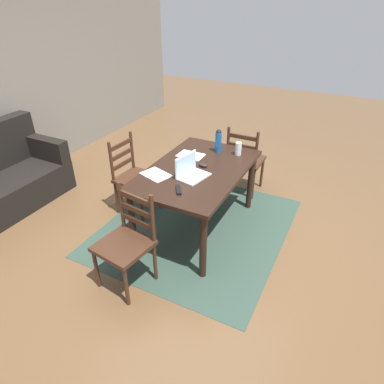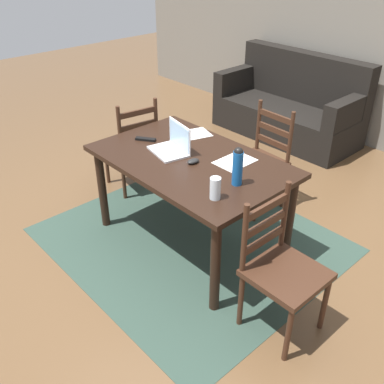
{
  "view_description": "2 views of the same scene",
  "coord_description": "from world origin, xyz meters",
  "px_view_note": "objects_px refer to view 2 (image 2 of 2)",
  "views": [
    {
      "loc": [
        -2.9,
        -1.42,
        2.42
      ],
      "look_at": [
        -0.02,
        0.05,
        0.48
      ],
      "focal_mm": 31.59,
      "sensor_mm": 36.0,
      "label": 1
    },
    {
      "loc": [
        2.2,
        -2.0,
        2.28
      ],
      "look_at": [
        0.06,
        -0.04,
        0.52
      ],
      "focal_mm": 40.72,
      "sensor_mm": 36.0,
      "label": 2
    }
  ],
  "objects_px": {
    "dining_table": "(191,170)",
    "chair_far_head": "(260,161)",
    "tv_remote": "(146,139)",
    "drinking_glass": "(215,188)",
    "computer_mouse": "(193,161)",
    "chair_right_near": "(282,269)",
    "chair_left_far": "(132,145)",
    "water_bottle": "(238,166)",
    "laptop": "(173,145)",
    "couch": "(290,107)"
  },
  "relations": [
    {
      "from": "chair_far_head",
      "to": "tv_remote",
      "type": "distance_m",
      "value": 1.08
    },
    {
      "from": "chair_right_near",
      "to": "computer_mouse",
      "type": "relative_size",
      "value": 9.5
    },
    {
      "from": "dining_table",
      "to": "chair_far_head",
      "type": "distance_m",
      "value": 0.88
    },
    {
      "from": "laptop",
      "to": "chair_left_far",
      "type": "bearing_deg",
      "value": 166.99
    },
    {
      "from": "tv_remote",
      "to": "water_bottle",
      "type": "bearing_deg",
      "value": -122.41
    },
    {
      "from": "chair_left_far",
      "to": "tv_remote",
      "type": "bearing_deg",
      "value": -23.08
    },
    {
      "from": "drinking_glass",
      "to": "computer_mouse",
      "type": "height_order",
      "value": "drinking_glass"
    },
    {
      "from": "chair_far_head",
      "to": "laptop",
      "type": "xyz_separation_m",
      "value": [
        -0.19,
        -0.87,
        0.37
      ]
    },
    {
      "from": "dining_table",
      "to": "laptop",
      "type": "xyz_separation_m",
      "value": [
        -0.19,
        -0.01,
        0.15
      ]
    },
    {
      "from": "drinking_glass",
      "to": "tv_remote",
      "type": "bearing_deg",
      "value": 168.0
    },
    {
      "from": "chair_left_far",
      "to": "water_bottle",
      "type": "height_order",
      "value": "water_bottle"
    },
    {
      "from": "couch",
      "to": "chair_left_far",
      "type": "bearing_deg",
      "value": -96.01
    },
    {
      "from": "tv_remote",
      "to": "chair_left_far",
      "type": "bearing_deg",
      "value": 33.26
    },
    {
      "from": "couch",
      "to": "water_bottle",
      "type": "xyz_separation_m",
      "value": [
        1.32,
        -2.47,
        0.56
      ]
    },
    {
      "from": "chair_left_far",
      "to": "laptop",
      "type": "bearing_deg",
      "value": -13.01
    },
    {
      "from": "chair_left_far",
      "to": "computer_mouse",
      "type": "bearing_deg",
      "value": -11.28
    },
    {
      "from": "computer_mouse",
      "to": "chair_right_near",
      "type": "bearing_deg",
      "value": -4.68
    },
    {
      "from": "chair_far_head",
      "to": "couch",
      "type": "xyz_separation_m",
      "value": [
        -0.82,
        1.58,
        -0.11
      ]
    },
    {
      "from": "dining_table",
      "to": "tv_remote",
      "type": "height_order",
      "value": "tv_remote"
    },
    {
      "from": "water_bottle",
      "to": "dining_table",
      "type": "bearing_deg",
      "value": 176.94
    },
    {
      "from": "chair_right_near",
      "to": "computer_mouse",
      "type": "bearing_deg",
      "value": 170.95
    },
    {
      "from": "couch",
      "to": "drinking_glass",
      "type": "relative_size",
      "value": 11.93
    },
    {
      "from": "chair_far_head",
      "to": "water_bottle",
      "type": "height_order",
      "value": "water_bottle"
    },
    {
      "from": "chair_right_near",
      "to": "tv_remote",
      "type": "xyz_separation_m",
      "value": [
        -1.55,
        0.14,
        0.32
      ]
    },
    {
      "from": "computer_mouse",
      "to": "water_bottle",
      "type": "bearing_deg",
      "value": 5.65
    },
    {
      "from": "water_bottle",
      "to": "tv_remote",
      "type": "bearing_deg",
      "value": -178.75
    },
    {
      "from": "couch",
      "to": "tv_remote",
      "type": "xyz_separation_m",
      "value": [
        0.32,
        -2.49,
        0.43
      ]
    },
    {
      "from": "couch",
      "to": "dining_table",
      "type": "bearing_deg",
      "value": -71.51
    },
    {
      "from": "chair_right_near",
      "to": "laptop",
      "type": "distance_m",
      "value": 1.3
    },
    {
      "from": "laptop",
      "to": "drinking_glass",
      "type": "distance_m",
      "value": 0.76
    },
    {
      "from": "chair_right_near",
      "to": "couch",
      "type": "bearing_deg",
      "value": 125.37
    },
    {
      "from": "laptop",
      "to": "drinking_glass",
      "type": "relative_size",
      "value": 2.38
    },
    {
      "from": "dining_table",
      "to": "laptop",
      "type": "bearing_deg",
      "value": -176.04
    },
    {
      "from": "dining_table",
      "to": "chair_right_near",
      "type": "height_order",
      "value": "chair_right_near"
    },
    {
      "from": "tv_remote",
      "to": "chair_right_near",
      "type": "bearing_deg",
      "value": -128.97
    },
    {
      "from": "tv_remote",
      "to": "chair_far_head",
      "type": "bearing_deg",
      "value": -62.69
    },
    {
      "from": "chair_left_far",
      "to": "computer_mouse",
      "type": "height_order",
      "value": "chair_left_far"
    },
    {
      "from": "chair_right_near",
      "to": "laptop",
      "type": "height_order",
      "value": "laptop"
    },
    {
      "from": "chair_far_head",
      "to": "computer_mouse",
      "type": "distance_m",
      "value": 0.95
    },
    {
      "from": "dining_table",
      "to": "chair_left_far",
      "type": "xyz_separation_m",
      "value": [
        -1.05,
        0.19,
        -0.22
      ]
    },
    {
      "from": "chair_left_far",
      "to": "drinking_glass",
      "type": "bearing_deg",
      "value": -16.03
    },
    {
      "from": "chair_far_head",
      "to": "tv_remote",
      "type": "height_order",
      "value": "chair_far_head"
    },
    {
      "from": "chair_left_far",
      "to": "couch",
      "type": "relative_size",
      "value": 0.53
    },
    {
      "from": "couch",
      "to": "tv_remote",
      "type": "bearing_deg",
      "value": -82.74
    },
    {
      "from": "chair_left_far",
      "to": "drinking_glass",
      "type": "xyz_separation_m",
      "value": [
        1.58,
        -0.45,
        0.39
      ]
    },
    {
      "from": "chair_left_far",
      "to": "water_bottle",
      "type": "bearing_deg",
      "value": -7.86
    },
    {
      "from": "dining_table",
      "to": "computer_mouse",
      "type": "xyz_separation_m",
      "value": [
        0.07,
        -0.04,
        0.11
      ]
    },
    {
      "from": "chair_right_near",
      "to": "laptop",
      "type": "relative_size",
      "value": 2.65
    },
    {
      "from": "dining_table",
      "to": "water_bottle",
      "type": "xyz_separation_m",
      "value": [
        0.5,
        -0.03,
        0.24
      ]
    },
    {
      "from": "couch",
      "to": "chair_right_near",
      "type": "bearing_deg",
      "value": -54.63
    }
  ]
}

